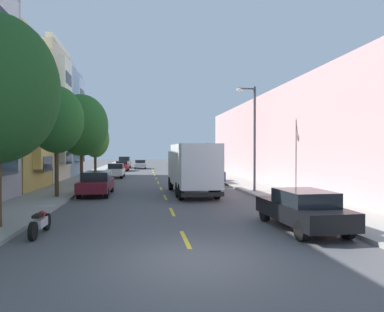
% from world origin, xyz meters
% --- Properties ---
extents(ground_plane, '(160.00, 160.00, 0.00)m').
position_xyz_m(ground_plane, '(0.00, 30.00, 0.00)').
color(ground_plane, '#4C4C4F').
extents(sidewalk_left, '(3.20, 120.00, 0.14)m').
position_xyz_m(sidewalk_left, '(-7.10, 28.00, 0.07)').
color(sidewalk_left, '#99968E').
rests_on(sidewalk_left, ground_plane).
extents(sidewalk_right, '(3.20, 120.00, 0.14)m').
position_xyz_m(sidewalk_right, '(7.10, 28.00, 0.07)').
color(sidewalk_right, '#99968E').
rests_on(sidewalk_right, ground_plane).
extents(lane_centerline_dashes, '(0.14, 47.20, 0.01)m').
position_xyz_m(lane_centerline_dashes, '(0.00, 24.50, 0.00)').
color(lane_centerline_dashes, yellow).
rests_on(lane_centerline_dashes, ground_plane).
extents(townhouse_fifth_powder_blue, '(10.66, 6.91, 12.28)m').
position_xyz_m(townhouse_fifth_powder_blue, '(-13.62, 31.20, 5.94)').
color(townhouse_fifth_powder_blue, '#9EB7CC').
rests_on(townhouse_fifth_powder_blue, ground_plane).
extents(apartment_block_opposite, '(10.00, 36.00, 7.68)m').
position_xyz_m(apartment_block_opposite, '(13.70, 20.00, 3.84)').
color(apartment_block_opposite, '#CC9E9E').
rests_on(apartment_block_opposite, ground_plane).
extents(street_tree_second, '(3.16, 3.16, 6.54)m').
position_xyz_m(street_tree_second, '(-6.40, 12.29, 4.68)').
color(street_tree_second, '#47331E').
rests_on(street_tree_second, sidewalk_left).
extents(street_tree_third, '(4.37, 4.37, 7.40)m').
position_xyz_m(street_tree_third, '(-6.40, 20.49, 4.98)').
color(street_tree_third, '#47331E').
rests_on(street_tree_third, sidewalk_left).
extents(street_tree_farthest, '(2.94, 2.94, 6.00)m').
position_xyz_m(street_tree_farthest, '(-6.40, 28.69, 4.14)').
color(street_tree_farthest, '#47331E').
rests_on(street_tree_farthest, sidewalk_left).
extents(street_lamp, '(1.35, 0.28, 7.02)m').
position_xyz_m(street_lamp, '(5.95, 13.31, 4.20)').
color(street_lamp, '#38383D').
rests_on(street_lamp, sidewalk_right).
extents(delivery_box_truck, '(2.63, 7.31, 3.26)m').
position_xyz_m(delivery_box_truck, '(1.81, 12.99, 1.86)').
color(delivery_box_truck, white).
rests_on(delivery_box_truck, ground_plane).
extents(parked_pickup_navy, '(2.12, 5.34, 1.73)m').
position_xyz_m(parked_pickup_navy, '(4.29, 21.17, 0.83)').
color(parked_pickup_navy, navy).
rests_on(parked_pickup_navy, ground_plane).
extents(parked_hatchback_orange, '(1.79, 4.02, 1.50)m').
position_xyz_m(parked_hatchback_orange, '(4.22, 49.07, 0.76)').
color(parked_hatchback_orange, orange).
rests_on(parked_hatchback_orange, ground_plane).
extents(parked_suv_champagne, '(2.04, 4.84, 1.93)m').
position_xyz_m(parked_suv_champagne, '(-4.48, 50.40, 0.99)').
color(parked_suv_champagne, tan).
rests_on(parked_suv_champagne, ground_plane).
extents(parked_pickup_charcoal, '(2.16, 5.36, 1.73)m').
position_xyz_m(parked_pickup_charcoal, '(4.41, 32.78, 0.83)').
color(parked_pickup_charcoal, '#333338').
rests_on(parked_pickup_charcoal, ground_plane).
extents(parked_wagon_burgundy, '(1.86, 4.71, 1.50)m').
position_xyz_m(parked_wagon_burgundy, '(-4.30, 13.86, 0.80)').
color(parked_wagon_burgundy, maroon).
rests_on(parked_wagon_burgundy, ground_plane).
extents(parked_pickup_teal, '(2.03, 5.31, 1.73)m').
position_xyz_m(parked_pickup_teal, '(4.38, 43.63, 0.83)').
color(parked_pickup_teal, '#195B60').
rests_on(parked_pickup_teal, ground_plane).
extents(parked_sedan_black, '(1.90, 4.54, 1.43)m').
position_xyz_m(parked_sedan_black, '(4.33, 2.76, 0.75)').
color(parked_sedan_black, black).
rests_on(parked_sedan_black, ground_plane).
extents(parked_sedan_red, '(1.92, 4.55, 1.43)m').
position_xyz_m(parked_sedan_red, '(-4.33, 41.23, 0.75)').
color(parked_sedan_red, '#AD1E1E').
rests_on(parked_sedan_red, ground_plane).
extents(parked_hatchback_white, '(1.82, 4.03, 1.50)m').
position_xyz_m(parked_hatchback_white, '(-4.26, 28.50, 0.76)').
color(parked_hatchback_white, silver).
rests_on(parked_hatchback_white, ground_plane).
extents(moving_silver_sedan, '(1.80, 4.50, 1.43)m').
position_xyz_m(moving_silver_sedan, '(-1.80, 47.35, 0.75)').
color(moving_silver_sedan, '#B2B5BA').
rests_on(moving_silver_sedan, ground_plane).
extents(parked_motorcycle, '(0.62, 2.05, 0.90)m').
position_xyz_m(parked_motorcycle, '(-4.75, 3.24, 0.41)').
color(parked_motorcycle, black).
rests_on(parked_motorcycle, ground_plane).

